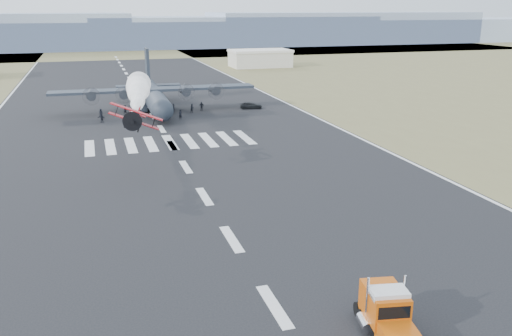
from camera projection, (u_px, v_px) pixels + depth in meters
name	position (u px, v px, depth m)	size (l,w,h in m)	color
ground	(274.00, 306.00, 38.08)	(500.00, 500.00, 0.00)	black
scrub_far	(113.00, 52.00, 248.78)	(500.00, 80.00, 0.00)	olive
runway_markings	(162.00, 129.00, 93.05)	(60.00, 260.00, 0.01)	silver
ridge_seg_d	(109.00, 34.00, 274.40)	(150.00, 50.00, 13.00)	#8A9AAF
ridge_seg_e	(233.00, 31.00, 292.32)	(150.00, 50.00, 15.00)	#8A9AAF
ridge_seg_f	(342.00, 28.00, 310.24)	(150.00, 50.00, 17.00)	#8A9AAF
ridge_seg_g	(440.00, 30.00, 329.03)	(150.00, 50.00, 13.00)	#8A9AAF
hangar_right	(260.00, 58.00, 187.52)	(20.50, 12.50, 5.90)	beige
semi_truck	(387.00, 313.00, 34.24)	(3.51, 7.59, 3.33)	black
aerobatic_biplane	(135.00, 117.00, 66.07)	(6.23, 5.89, 3.57)	#B00B21
smoke_trail	(138.00, 89.00, 87.64)	(5.09, 27.50, 4.10)	white
transport_aircraft	(154.00, 95.00, 109.15)	(39.99, 32.97, 11.58)	#1F272F
support_vehicle	(251.00, 105.00, 111.54)	(2.08, 4.52, 1.26)	black
crew_a	(180.00, 114.00, 100.74)	(0.67, 0.55, 1.84)	black
crew_b	(192.00, 108.00, 106.92)	(0.87, 0.53, 1.78)	black
crew_c	(139.00, 114.00, 101.72)	(1.05, 0.49, 1.62)	black
crew_d	(202.00, 106.00, 108.93)	(1.08, 0.55, 1.84)	black
crew_e	(101.00, 113.00, 102.66)	(0.80, 0.49, 1.63)	black
crew_f	(102.00, 118.00, 98.16)	(1.56, 0.50, 1.68)	black
crew_g	(174.00, 108.00, 107.99)	(0.58, 0.47, 1.58)	black
crew_h	(126.00, 110.00, 104.87)	(0.92, 0.57, 1.89)	black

